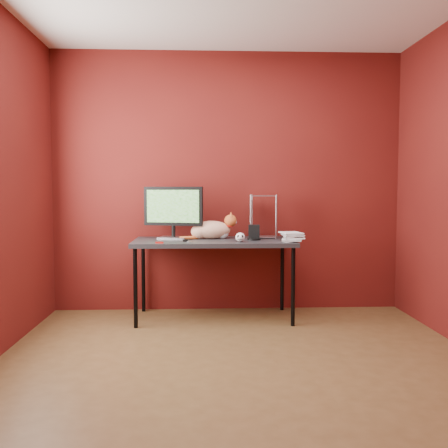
{
  "coord_description": "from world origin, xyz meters",
  "views": [
    {
      "loc": [
        -0.27,
        -3.3,
        1.23
      ],
      "look_at": [
        -0.06,
        1.15,
        0.91
      ],
      "focal_mm": 40.0,
      "sensor_mm": 36.0,
      "label": 1
    }
  ],
  "objects_px": {
    "monitor": "(173,210)",
    "speaker": "(254,233)",
    "book_stack": "(283,189)",
    "desk": "(214,245)",
    "cat": "(212,230)",
    "skull_mug": "(240,237)"
  },
  "relations": [
    {
      "from": "desk",
      "to": "cat",
      "type": "height_order",
      "value": "cat"
    },
    {
      "from": "monitor",
      "to": "speaker",
      "type": "distance_m",
      "value": 0.8
    },
    {
      "from": "monitor",
      "to": "book_stack",
      "type": "bearing_deg",
      "value": 0.85
    },
    {
      "from": "cat",
      "to": "skull_mug",
      "type": "xyz_separation_m",
      "value": [
        0.25,
        -0.3,
        -0.05
      ]
    },
    {
      "from": "skull_mug",
      "to": "speaker",
      "type": "distance_m",
      "value": 0.22
    },
    {
      "from": "skull_mug",
      "to": "monitor",
      "type": "bearing_deg",
      "value": 157.59
    },
    {
      "from": "monitor",
      "to": "cat",
      "type": "relative_size",
      "value": 1.04
    },
    {
      "from": "monitor",
      "to": "book_stack",
      "type": "distance_m",
      "value": 1.06
    },
    {
      "from": "desk",
      "to": "book_stack",
      "type": "relative_size",
      "value": 1.57
    },
    {
      "from": "book_stack",
      "to": "skull_mug",
      "type": "bearing_deg",
      "value": -172.27
    },
    {
      "from": "monitor",
      "to": "speaker",
      "type": "bearing_deg",
      "value": 4.19
    },
    {
      "from": "desk",
      "to": "book_stack",
      "type": "bearing_deg",
      "value": -13.5
    },
    {
      "from": "monitor",
      "to": "cat",
      "type": "height_order",
      "value": "monitor"
    },
    {
      "from": "cat",
      "to": "desk",
      "type": "bearing_deg",
      "value": -78.5
    },
    {
      "from": "cat",
      "to": "skull_mug",
      "type": "height_order",
      "value": "cat"
    },
    {
      "from": "speaker",
      "to": "book_stack",
      "type": "xyz_separation_m",
      "value": [
        0.26,
        -0.11,
        0.41
      ]
    },
    {
      "from": "cat",
      "to": "book_stack",
      "type": "height_order",
      "value": "book_stack"
    },
    {
      "from": "monitor",
      "to": "cat",
      "type": "bearing_deg",
      "value": 14.88
    },
    {
      "from": "desk",
      "to": "speaker",
      "type": "distance_m",
      "value": 0.39
    },
    {
      "from": "desk",
      "to": "cat",
      "type": "relative_size",
      "value": 2.75
    },
    {
      "from": "desk",
      "to": "skull_mug",
      "type": "bearing_deg",
      "value": -41.39
    },
    {
      "from": "cat",
      "to": "speaker",
      "type": "bearing_deg",
      "value": -19.44
    }
  ]
}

